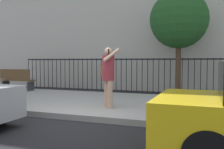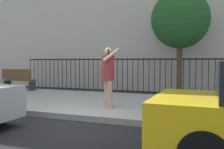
% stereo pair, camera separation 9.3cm
% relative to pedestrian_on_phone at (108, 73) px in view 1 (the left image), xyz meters
% --- Properties ---
extents(ground_plane, '(60.00, 60.00, 0.00)m').
position_rel_pedestrian_on_phone_xyz_m(ground_plane, '(-0.48, -1.16, -1.13)').
color(ground_plane, black).
extents(sidewalk, '(28.00, 4.40, 0.15)m').
position_rel_pedestrian_on_phone_xyz_m(sidewalk, '(-0.48, 1.04, -1.06)').
color(sidewalk, '#9E9B93').
rests_on(sidewalk, ground).
extents(building_facade, '(28.00, 4.00, 9.74)m').
position_rel_pedestrian_on_phone_xyz_m(building_facade, '(-0.48, 7.34, 3.74)').
color(building_facade, beige).
rests_on(building_facade, ground).
extents(iron_fence, '(12.03, 0.04, 1.60)m').
position_rel_pedestrian_on_phone_xyz_m(iron_fence, '(-0.48, 4.74, -0.11)').
color(iron_fence, black).
rests_on(iron_fence, ground).
extents(pedestrian_on_phone, '(0.68, 0.69, 1.69)m').
position_rel_pedestrian_on_phone_xyz_m(pedestrian_on_phone, '(0.00, 0.00, 0.00)').
color(pedestrian_on_phone, tan).
rests_on(pedestrian_on_phone, sidewalk).
extents(street_bench, '(1.60, 0.45, 0.95)m').
position_rel_pedestrian_on_phone_xyz_m(street_bench, '(-5.35, 2.50, -0.48)').
color(street_bench, brown).
rests_on(street_bench, sidewalk).
extents(street_tree_near, '(2.39, 2.39, 4.38)m').
position_rel_pedestrian_on_phone_xyz_m(street_tree_near, '(1.57, 4.14, 2.03)').
color(street_tree_near, '#4C3823').
rests_on(street_tree_near, ground).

